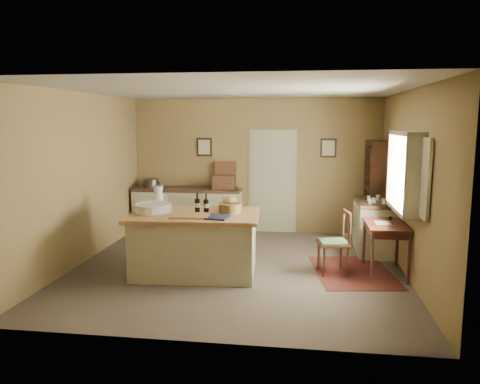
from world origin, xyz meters
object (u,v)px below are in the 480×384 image
object	(u,v)px
right_cabinet	(374,226)
shelving_unit	(377,191)
sideboard	(188,209)
desk_chair	(333,243)
writing_desk	(386,230)
work_island	(194,242)

from	to	relation	value
right_cabinet	shelving_unit	bearing A→B (deg)	79.66
sideboard	shelving_unit	world-z (taller)	shelving_unit
desk_chair	shelving_unit	world-z (taller)	shelving_unit
desk_chair	shelving_unit	bearing A→B (deg)	54.98
writing_desk	desk_chair	size ratio (longest dim) A/B	1.03
writing_desk	desk_chair	xyz separation A→B (m)	(-0.77, -0.08, -0.21)
writing_desk	desk_chair	world-z (taller)	desk_chair
work_island	desk_chair	bearing A→B (deg)	4.16
writing_desk	sideboard	bearing A→B (deg)	148.30
sideboard	writing_desk	size ratio (longest dim) A/B	2.31
shelving_unit	sideboard	bearing A→B (deg)	176.90
desk_chair	shelving_unit	xyz separation A→B (m)	(0.92, 2.07, 0.48)
desk_chair	right_cabinet	distance (m)	1.46
writing_desk	desk_chair	distance (m)	0.80
sideboard	right_cabinet	size ratio (longest dim) A/B	1.94
right_cabinet	writing_desk	bearing A→B (deg)	-89.99
sideboard	desk_chair	world-z (taller)	sideboard
right_cabinet	shelving_unit	world-z (taller)	shelving_unit
work_island	right_cabinet	world-z (taller)	work_island
desk_chair	right_cabinet	world-z (taller)	right_cabinet
shelving_unit	right_cabinet	bearing A→B (deg)	-100.34
desk_chair	right_cabinet	size ratio (longest dim) A/B	0.82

